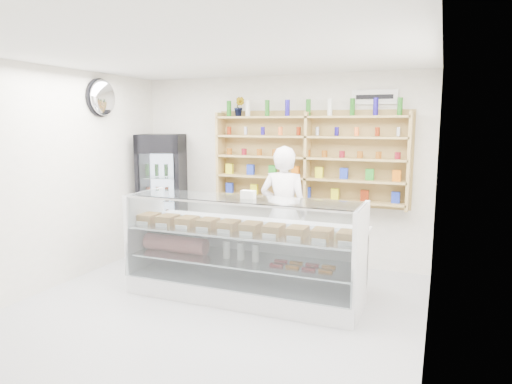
% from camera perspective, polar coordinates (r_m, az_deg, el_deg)
% --- Properties ---
extents(room, '(5.00, 5.00, 5.00)m').
position_cam_1_polar(room, '(4.70, -7.36, 0.04)').
color(room, '#9F9FA3').
rests_on(room, ground).
extents(display_counter, '(2.83, 0.84, 1.23)m').
position_cam_1_polar(display_counter, '(5.57, -1.61, -9.73)').
color(display_counter, white).
rests_on(display_counter, floor).
extents(shop_worker, '(0.68, 0.46, 1.80)m').
position_cam_1_polar(shop_worker, '(6.19, 3.48, -2.55)').
color(shop_worker, white).
rests_on(shop_worker, floor).
extents(drinks_cooler, '(0.87, 0.85, 1.92)m').
position_cam_1_polar(drinks_cooler, '(7.53, -11.57, -0.20)').
color(drinks_cooler, black).
rests_on(drinks_cooler, floor).
extents(wall_shelving, '(2.84, 0.28, 1.33)m').
position_cam_1_polar(wall_shelving, '(6.65, 6.45, 4.24)').
color(wall_shelving, tan).
rests_on(wall_shelving, back_wall).
extents(potted_plant, '(0.16, 0.13, 0.29)m').
position_cam_1_polar(potted_plant, '(7.01, -2.11, 10.61)').
color(potted_plant, '#1E6626').
rests_on(potted_plant, wall_shelving).
extents(security_mirror, '(0.15, 0.50, 0.50)m').
position_cam_1_polar(security_mirror, '(6.90, -18.59, 11.12)').
color(security_mirror, silver).
rests_on(security_mirror, left_wall).
extents(wall_sign, '(0.62, 0.03, 0.20)m').
position_cam_1_polar(wall_sign, '(6.58, 14.60, 11.43)').
color(wall_sign, white).
rests_on(wall_sign, back_wall).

